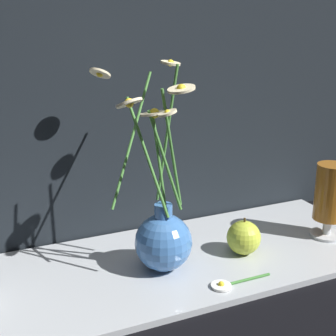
# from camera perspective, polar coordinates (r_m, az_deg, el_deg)

# --- Properties ---
(ground_plane) EXTENTS (6.00, 6.00, 0.00)m
(ground_plane) POSITION_cam_1_polar(r_m,az_deg,el_deg) (0.92, 0.45, -11.87)
(ground_plane) COLOR black
(shelf) EXTENTS (0.89, 0.33, 0.01)m
(shelf) POSITION_cam_1_polar(r_m,az_deg,el_deg) (0.92, 0.45, -11.54)
(shelf) COLOR #B2B7BC
(shelf) RESTS_ON ground_plane
(vase_with_flowers) EXTENTS (0.16, 0.20, 0.38)m
(vase_with_flowers) POSITION_cam_1_polar(r_m,az_deg,el_deg) (0.86, -0.64, -8.02)
(vase_with_flowers) COLOR #3F72B7
(vase_with_flowers) RESTS_ON shelf
(tea_glass) EXTENTS (0.07, 0.07, 0.16)m
(tea_glass) POSITION_cam_1_polar(r_m,az_deg,el_deg) (1.03, 19.19, -3.12)
(tea_glass) COLOR silver
(tea_glass) RESTS_ON shelf
(orange_fruit) EXTENTS (0.07, 0.07, 0.08)m
(orange_fruit) POSITION_cam_1_polar(r_m,az_deg,el_deg) (0.94, 9.21, -8.37)
(orange_fruit) COLOR #B7C638
(orange_fruit) RESTS_ON shelf
(loose_daisy) EXTENTS (0.12, 0.04, 0.01)m
(loose_daisy) POSITION_cam_1_polar(r_m,az_deg,el_deg) (0.84, 7.35, -13.84)
(loose_daisy) COLOR #3D7A33
(loose_daisy) RESTS_ON shelf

